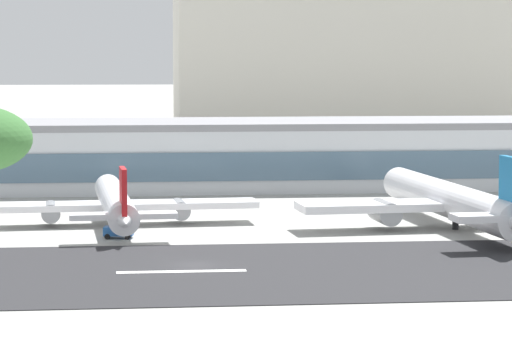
{
  "coord_description": "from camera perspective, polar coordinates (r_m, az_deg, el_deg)",
  "views": [
    {
      "loc": [
        -6.74,
        -120.23,
        20.17
      ],
      "look_at": [
        9.37,
        34.8,
        5.82
      ],
      "focal_mm": 89.77,
      "sensor_mm": 36.0,
      "label": 1
    }
  ],
  "objects": [
    {
      "name": "terminal_building",
      "position": [
        192.7,
        0.26,
        0.76
      ],
      "size": [
        189.23,
        22.08,
        10.06
      ],
      "color": "silver",
      "rests_on": "ground_plane"
    },
    {
      "name": "runway_centreline_dash_4",
      "position": [
        118.45,
        -3.34,
        -4.51
      ],
      "size": [
        12.0,
        1.2,
        0.01
      ],
      "primitive_type": "cube",
      "color": "white",
      "rests_on": "runway_strip"
    },
    {
      "name": "service_baggage_tug_0",
      "position": [
        140.37,
        -6.14,
        -2.6
      ],
      "size": [
        3.41,
        2.29,
        2.2
      ],
      "rotation": [
        0.0,
        0.0,
        6.13
      ],
      "color": "#23569E",
      "rests_on": "ground_plane"
    },
    {
      "name": "airliner_blue_tail_gate_1",
      "position": [
        148.34,
        8.86,
        -1.42
      ],
      "size": [
        36.44,
        46.34,
        9.68
      ],
      "rotation": [
        0.0,
        0.0,
        1.65
      ],
      "color": "silver",
      "rests_on": "ground_plane"
    },
    {
      "name": "ground_plane",
      "position": [
        122.1,
        -2.69,
        -4.25
      ],
      "size": [
        1400.0,
        1400.0,
        0.0
      ],
      "primitive_type": "plane",
      "color": "#9E9E99"
    },
    {
      "name": "airliner_red_tail_gate_0",
      "position": [
        150.4,
        -6.26,
        -1.49
      ],
      "size": [
        33.77,
        38.71,
        8.08
      ],
      "rotation": [
        0.0,
        0.0,
        1.63
      ],
      "color": "white",
      "rests_on": "ground_plane"
    },
    {
      "name": "runway_strip",
      "position": [
        118.54,
        -2.59,
        -4.52
      ],
      "size": [
        800.0,
        32.92,
        0.08
      ],
      "primitive_type": "cube",
      "color": "#262628",
      "rests_on": "ground_plane"
    },
    {
      "name": "distant_hotel_block",
      "position": [
        297.6,
        5.75,
        5.9
      ],
      "size": [
        96.26,
        32.54,
        47.21
      ],
      "primitive_type": "cube",
      "color": "beige",
      "rests_on": "ground_plane"
    }
  ]
}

